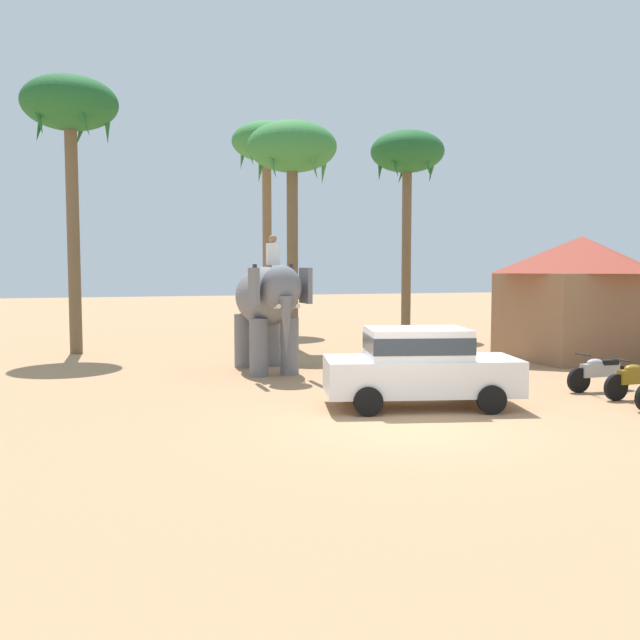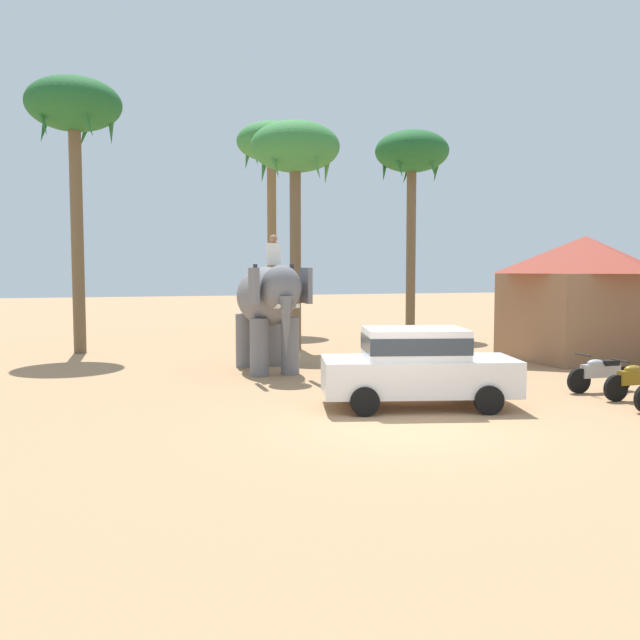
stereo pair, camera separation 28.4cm
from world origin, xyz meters
The scene contains 10 objects.
ground_plane centered at (0.00, 0.00, 0.00)m, with size 120.00×120.00×0.00m, color tan.
car_sedan_foreground centered at (0.99, 1.64, 0.93)m, with size 4.37×2.56×1.70m.
elephant_with_mahout centered at (-1.00, 7.48, 1.99)m, with size 1.73×3.90×3.88m.
motorcycle_fourth_in_row centered at (6.11, 0.97, 0.46)m, with size 1.80×0.55×0.94m.
motorcycle_far_in_row centered at (5.95, 2.05, 0.46)m, with size 1.80×0.55×0.94m.
palm_tree_behind_elephant centered at (7.30, 16.36, 7.71)m, with size 3.20×3.20×8.90m.
palm_tree_near_hut centered at (-6.39, 13.56, 8.18)m, with size 3.20×3.20×9.42m.
palm_tree_left_of_road centered at (1.10, 12.57, 7.04)m, with size 3.20×3.20×8.18m.
palm_tree_far_back centered at (1.85, 19.91, 8.39)m, with size 3.20×3.20×9.64m.
roadside_hut centered at (9.48, 7.38, 2.12)m, with size 5.27×4.52×4.00m.
Camera 2 is at (-5.17, -11.97, 3.01)m, focal length 39.19 mm.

